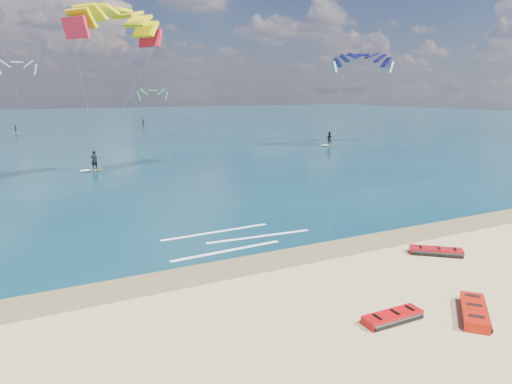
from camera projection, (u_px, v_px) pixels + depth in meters
ground at (108, 159)px, 53.00m from camera, size 320.00×320.00×0.00m
wet_sand_strip at (245, 265)px, 20.78m from camera, size 320.00×2.40×0.01m
sea at (63, 124)px, 108.73m from camera, size 320.00×200.00×0.04m
packed_kite_left at (392, 321)px, 15.72m from camera, size 2.42×1.01×0.36m
packed_kite_mid at (436, 254)px, 22.11m from camera, size 2.67×2.47×0.38m
packed_kite_right at (474, 316)px, 16.06m from camera, size 2.85×2.76×0.43m
kitesurfer_main at (104, 86)px, 40.39m from camera, size 8.94×11.44×15.76m
kitesurfer_far at (347, 91)px, 63.35m from camera, size 9.60×6.71×14.13m
shoreline_foam at (234, 239)px, 24.27m from camera, size 8.38×3.62×0.01m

